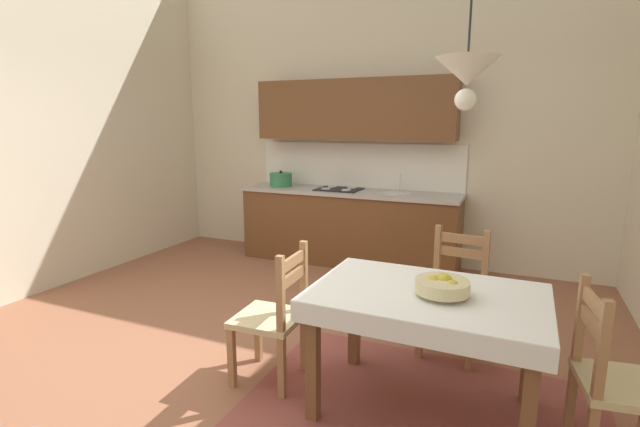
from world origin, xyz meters
name	(u,v)px	position (x,y,z in m)	size (l,w,h in m)	color
ground_plane	(255,365)	(0.00, 0.00, -0.05)	(6.01, 6.20, 0.10)	#935B42
wall_back	(375,99)	(0.00, 2.86, 1.98)	(6.01, 0.12, 3.97)	beige
area_rug	(418,418)	(1.24, -0.21, 0.00)	(2.10, 1.60, 0.01)	brown
kitchen_cabinetry	(350,193)	(-0.19, 2.53, 0.86)	(2.65, 0.63, 2.20)	brown
dining_table	(426,314)	(1.24, -0.11, 0.62)	(1.33, 0.90, 0.75)	brown
dining_chair_window_side	(616,383)	(2.19, -0.16, 0.44)	(0.47, 0.47, 0.93)	#D1BC89
dining_chair_tv_side	(274,317)	(0.26, -0.17, 0.44)	(0.44, 0.44, 0.93)	#D1BC89
dining_chair_kitchen_side	(454,295)	(1.30, 0.71, 0.44)	(0.47, 0.47, 0.93)	#D1BC89
fruit_bowl	(442,286)	(1.33, -0.15, 0.81)	(0.30, 0.30, 0.12)	beige
pendant_lamp	(467,73)	(1.39, -0.15, 1.95)	(0.32, 0.32, 0.80)	black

